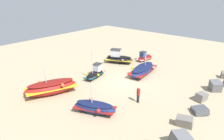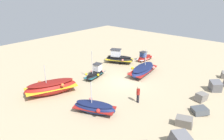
% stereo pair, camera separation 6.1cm
% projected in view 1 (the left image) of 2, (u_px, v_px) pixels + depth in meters
% --- Properties ---
extents(ground_plane, '(54.32, 54.32, 0.00)m').
position_uv_depth(ground_plane, '(125.00, 82.00, 24.82)').
color(ground_plane, tan).
extents(fishing_boat_0, '(5.35, 2.49, 3.13)m').
position_uv_depth(fishing_boat_0, '(143.00, 70.00, 26.84)').
color(fishing_boat_0, navy).
rests_on(fishing_boat_0, ground_plane).
extents(fishing_boat_1, '(3.39, 1.72, 3.47)m').
position_uv_depth(fishing_boat_1, '(95.00, 73.00, 25.86)').
color(fishing_boat_1, black).
rests_on(fishing_boat_1, ground_plane).
extents(fishing_boat_2, '(3.12, 4.21, 2.00)m').
position_uv_depth(fishing_boat_2, '(119.00, 58.00, 30.72)').
color(fishing_boat_2, black).
rests_on(fishing_boat_2, ground_plane).
extents(fishing_boat_3, '(2.64, 3.98, 2.91)m').
position_uv_depth(fishing_boat_3, '(95.00, 107.00, 18.59)').
color(fishing_boat_3, navy).
rests_on(fishing_boat_3, ground_plane).
extents(fishing_boat_4, '(3.09, 1.64, 1.43)m').
position_uv_depth(fishing_boat_4, '(144.00, 57.00, 31.88)').
color(fishing_boat_4, maroon).
rests_on(fishing_boat_4, ground_plane).
extents(fishing_boat_5, '(5.59, 3.81, 3.20)m').
position_uv_depth(fishing_boat_5, '(51.00, 87.00, 21.82)').
color(fishing_boat_5, maroon).
rests_on(fishing_boat_5, ground_plane).
extents(person_walking, '(0.32, 0.32, 1.63)m').
position_uv_depth(person_walking, '(138.00, 94.00, 20.07)').
color(person_walking, '#2D2D38').
rests_on(person_walking, ground_plane).
extents(breakwater_rocks, '(18.93, 3.20, 1.35)m').
position_uv_depth(breakwater_rocks, '(199.00, 106.00, 18.88)').
color(breakwater_rocks, slate).
rests_on(breakwater_rocks, ground_plane).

